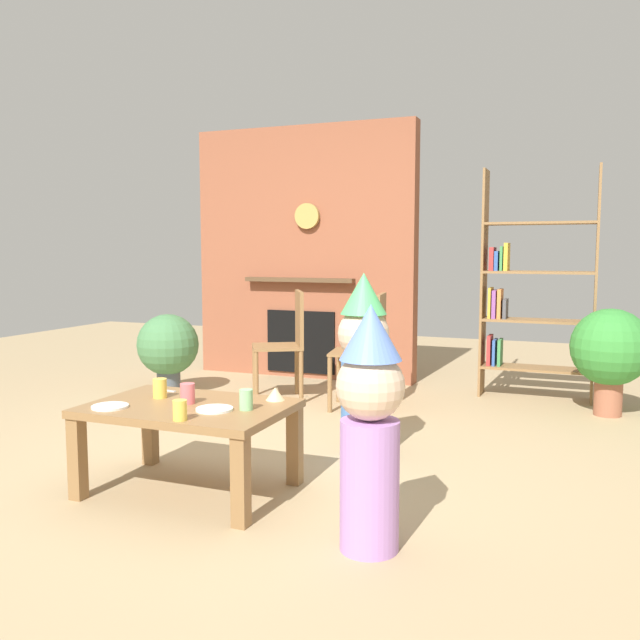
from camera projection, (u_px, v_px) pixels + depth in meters
ground_plane at (270, 465)px, 3.86m from camera, size 12.00×12.00×0.00m
brick_fireplace_feature at (304, 254)px, 6.46m from camera, size 2.20×0.28×2.40m
bookshelf at (528, 293)px, 5.55m from camera, size 0.90×0.28×1.90m
coffee_table at (189, 418)px, 3.40m from camera, size 1.00×0.69×0.45m
paper_cup_near_left at (160, 388)px, 3.54m from camera, size 0.07×0.07×0.10m
paper_cup_near_right at (246, 400)px, 3.27m from camera, size 0.07×0.07×0.10m
paper_cup_center at (180, 410)px, 3.07m from camera, size 0.07×0.07×0.09m
paper_cup_far_left at (188, 394)px, 3.41m from camera, size 0.07×0.07×0.10m
paper_plate_front at (110, 406)px, 3.32m from camera, size 0.18×0.18×0.01m
paper_plate_rear at (214, 409)px, 3.27m from camera, size 0.18×0.18×0.01m
birthday_cake_slice at (275, 394)px, 3.49m from camera, size 0.10×0.10×0.07m
table_fork at (165, 390)px, 3.72m from camera, size 0.15×0.04×0.01m
child_with_cone_hat at (370, 422)px, 2.72m from camera, size 0.28×0.28×1.02m
child_in_pink at (363, 360)px, 3.97m from camera, size 0.30×0.30×1.10m
dining_chair_left at (288, 338)px, 5.51m from camera, size 0.54×0.54×0.90m
dining_chair_middle at (369, 344)px, 5.17m from camera, size 0.46×0.46×0.90m
potted_plant_tall at (610, 350)px, 4.97m from camera, size 0.57×0.57×0.80m
potted_plant_short at (168, 346)px, 5.76m from camera, size 0.53×0.53×0.69m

